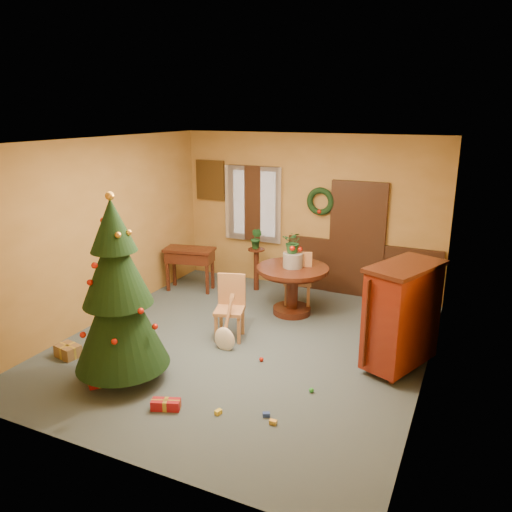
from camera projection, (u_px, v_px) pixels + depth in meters
The scene contains 21 objects.
room_envelope at pixel (317, 232), 9.23m from camera, with size 5.50×5.50×5.50m.
dining_table at pixel (292, 281), 8.24m from camera, with size 1.18×1.18×0.81m.
urn at pixel (293, 260), 8.14m from camera, with size 0.33×0.33×0.24m, color slate.
centerpiece_plant at pixel (293, 242), 8.05m from camera, with size 0.33×0.29×0.37m, color #1E4C23.
chair_near at pixel (230, 304), 7.41m from camera, with size 0.52×0.52×0.96m.
chair_far at pixel (298, 278), 8.39m from camera, with size 0.58×0.58×1.06m.
guitar at pixel (224, 325), 7.03m from camera, with size 0.32×0.15×0.76m, color white, non-canonical shape.
plant_stand at pixel (256, 264), 9.36m from camera, with size 0.31×0.31×0.81m.
stand_plant at pixel (256, 238), 9.22m from camera, with size 0.22×0.18×0.40m, color #19471E.
christmas_tree at pixel (118, 295), 6.03m from camera, with size 1.16×1.16×2.40m.
writing_desk at pixel (190, 259), 9.33m from camera, with size 0.99×0.63×0.82m.
sideboard at pixel (402, 314), 6.42m from camera, with size 0.97×1.26×1.43m.
gift_a at pixel (68, 351), 6.90m from camera, with size 0.36×0.29×0.18m.
gift_b at pixel (98, 375), 6.20m from camera, with size 0.34×0.34×0.25m.
gift_c at pixel (128, 332), 7.53m from camera, with size 0.29×0.28×0.13m.
gift_d at pixel (166, 404), 5.69m from camera, with size 0.35×0.24×0.12m.
toy_a at pixel (266, 415), 5.56m from camera, with size 0.08×0.05×0.05m, color #2542A1.
toy_b at pixel (311, 390), 6.03m from camera, with size 0.06×0.06×0.06m, color green.
toy_c at pixel (218, 412), 5.61m from camera, with size 0.08×0.05×0.05m, color yellow.
toy_d at pixel (261, 359), 6.78m from camera, with size 0.06×0.06×0.06m, color red.
toy_e at pixel (273, 422), 5.42m from camera, with size 0.08×0.05×0.05m, color gold.
Camera 1 is at (2.93, -5.93, 3.29)m, focal length 35.00 mm.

